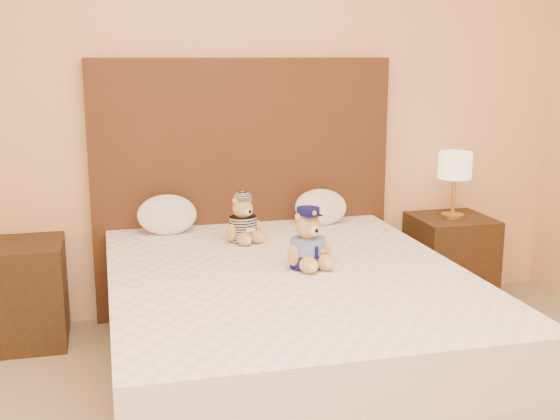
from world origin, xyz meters
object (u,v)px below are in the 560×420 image
(teddy_police, at_px, (308,238))
(pillow_left, at_px, (167,213))
(nightstand_right, at_px, (450,260))
(bed, at_px, (287,327))
(teddy_prisoner, at_px, (243,219))
(nightstand_left, at_px, (22,294))
(lamp, at_px, (455,169))
(pillow_right, at_px, (321,205))

(teddy_police, relative_size, pillow_left, 0.86)
(nightstand_right, distance_m, pillow_left, 1.76)
(bed, xyz_separation_m, teddy_prisoner, (-0.10, 0.55, 0.40))
(bed, height_order, nightstand_left, same)
(teddy_prisoner, distance_m, pillow_left, 0.46)
(bed, height_order, nightstand_right, same)
(lamp, relative_size, pillow_right, 1.28)
(pillow_right, bearing_deg, teddy_prisoner, -151.60)
(bed, bearing_deg, lamp, 32.62)
(pillow_left, bearing_deg, teddy_prisoner, -37.17)
(pillow_left, height_order, pillow_right, pillow_left)
(teddy_prisoner, bearing_deg, pillow_right, 5.78)
(nightstand_left, height_order, lamp, lamp)
(nightstand_right, height_order, pillow_left, pillow_left)
(nightstand_left, bearing_deg, nightstand_right, 0.00)
(teddy_prisoner, bearing_deg, lamp, -12.11)
(teddy_prisoner, relative_size, pillow_right, 0.80)
(nightstand_right, bearing_deg, pillow_left, 179.00)
(bed, relative_size, pillow_left, 6.11)
(nightstand_left, bearing_deg, pillow_left, 2.19)
(nightstand_right, relative_size, pillow_left, 1.68)
(bed, relative_size, pillow_right, 6.41)
(nightstand_right, xyz_separation_m, teddy_police, (-1.15, -0.78, 0.42))
(bed, bearing_deg, pillow_right, 63.15)
(nightstand_right, relative_size, teddy_prisoner, 2.21)
(lamp, distance_m, teddy_prisoner, 1.38)
(lamp, bearing_deg, nightstand_right, 0.00)
(teddy_police, bearing_deg, nightstand_right, 18.10)
(nightstand_right, distance_m, teddy_police, 1.45)
(lamp, bearing_deg, teddy_police, -145.93)
(nightstand_right, distance_m, teddy_prisoner, 1.43)
(nightstand_right, relative_size, lamp, 1.38)
(bed, relative_size, nightstand_left, 3.64)
(pillow_left, bearing_deg, nightstand_right, -1.00)
(lamp, distance_m, teddy_police, 1.39)
(lamp, height_order, pillow_right, lamp)
(teddy_prisoner, bearing_deg, pillow_left, 120.21)
(teddy_police, xyz_separation_m, pillow_right, (0.32, 0.81, -0.03))
(teddy_prisoner, bearing_deg, bed, -102.55)
(pillow_left, distance_m, pillow_right, 0.89)
(nightstand_right, bearing_deg, lamp, 180.00)
(bed, distance_m, pillow_right, 1.01)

